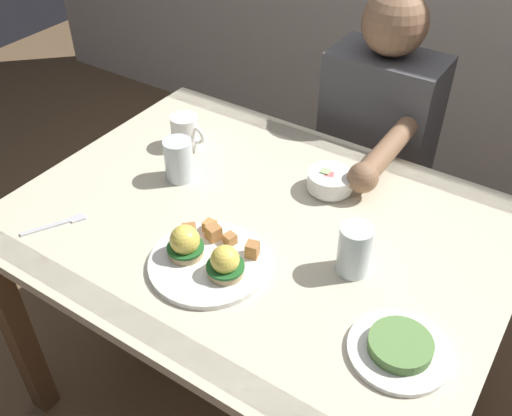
{
  "coord_description": "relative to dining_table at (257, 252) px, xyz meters",
  "views": [
    {
      "loc": [
        0.58,
        -0.89,
        1.65
      ],
      "look_at": [
        -0.0,
        0.0,
        0.78
      ],
      "focal_mm": 40.04,
      "sensor_mm": 36.0,
      "label": 1
    }
  ],
  "objects": [
    {
      "name": "diner_person",
      "position": [
        0.05,
        0.6,
        0.02
      ],
      "size": [
        0.34,
        0.54,
        1.14
      ],
      "color": "#33333D",
      "rests_on": "ground_plane"
    },
    {
      "name": "water_glass_near",
      "position": [
        0.27,
        -0.02,
        0.16
      ],
      "size": [
        0.07,
        0.07,
        0.12
      ],
      "color": "silver",
      "rests_on": "dining_table"
    },
    {
      "name": "ground_plane",
      "position": [
        0.0,
        0.0,
        -0.63
      ],
      "size": [
        6.0,
        6.0,
        0.0
      ],
      "primitive_type": "plane",
      "color": "brown"
    },
    {
      "name": "eggs_benedict_plate",
      "position": [
        -0.01,
        -0.19,
        0.13
      ],
      "size": [
        0.27,
        0.27,
        0.09
      ],
      "color": "white",
      "rests_on": "dining_table"
    },
    {
      "name": "side_plate",
      "position": [
        0.44,
        -0.18,
        0.12
      ],
      "size": [
        0.2,
        0.2,
        0.04
      ],
      "color": "white",
      "rests_on": "dining_table"
    },
    {
      "name": "coffee_mug",
      "position": [
        -0.36,
        0.17,
        0.16
      ],
      "size": [
        0.11,
        0.08,
        0.09
      ],
      "color": "white",
      "rests_on": "dining_table"
    },
    {
      "name": "dining_table",
      "position": [
        0.0,
        0.0,
        0.0
      ],
      "size": [
        1.2,
        0.9,
        0.74
      ],
      "color": "beige",
      "rests_on": "ground_plane"
    },
    {
      "name": "fruit_bowl",
      "position": [
        0.09,
        0.21,
        0.14
      ],
      "size": [
        0.12,
        0.12,
        0.06
      ],
      "color": "white",
      "rests_on": "dining_table"
    },
    {
      "name": "fork",
      "position": [
        -0.4,
        -0.28,
        0.11
      ],
      "size": [
        0.09,
        0.14,
        0.0
      ],
      "color": "silver",
      "rests_on": "dining_table"
    },
    {
      "name": "water_glass_far",
      "position": [
        -0.27,
        0.04,
        0.16
      ],
      "size": [
        0.08,
        0.08,
        0.12
      ],
      "color": "silver",
      "rests_on": "dining_table"
    }
  ]
}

